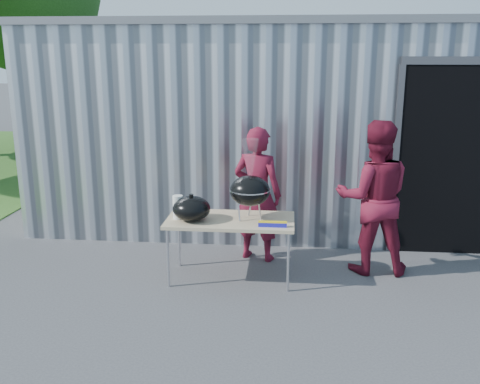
# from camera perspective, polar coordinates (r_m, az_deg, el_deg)

# --- Properties ---
(ground) EXTENTS (80.00, 80.00, 0.00)m
(ground) POSITION_cam_1_polar(r_m,az_deg,el_deg) (6.06, -1.48, -11.27)
(ground) COLOR #414143
(building) EXTENTS (8.20, 6.20, 3.10)m
(building) POSITION_cam_1_polar(r_m,az_deg,el_deg) (10.06, 6.86, 8.25)
(building) COLOR silver
(building) RESTS_ON ground
(folding_table) EXTENTS (1.50, 0.75, 0.75)m
(folding_table) POSITION_cam_1_polar(r_m,az_deg,el_deg) (6.31, -1.04, -3.22)
(folding_table) COLOR tan
(folding_table) RESTS_ON ground
(kettle_grill) EXTENTS (0.48, 0.48, 0.95)m
(kettle_grill) POSITION_cam_1_polar(r_m,az_deg,el_deg) (6.18, 1.06, 0.76)
(kettle_grill) COLOR black
(kettle_grill) RESTS_ON folding_table
(grill_lid) EXTENTS (0.44, 0.44, 0.32)m
(grill_lid) POSITION_cam_1_polar(r_m,az_deg,el_deg) (6.23, -5.19, -1.77)
(grill_lid) COLOR black
(grill_lid) RESTS_ON folding_table
(paper_towels) EXTENTS (0.12, 0.12, 0.28)m
(paper_towels) POSITION_cam_1_polar(r_m,az_deg,el_deg) (6.31, -6.64, -1.62)
(paper_towels) COLOR white
(paper_towels) RESTS_ON folding_table
(white_tub) EXTENTS (0.20, 0.15, 0.10)m
(white_tub) POSITION_cam_1_polar(r_m,az_deg,el_deg) (6.57, -5.61, -1.75)
(white_tub) COLOR white
(white_tub) RESTS_ON folding_table
(foil_box) EXTENTS (0.32, 0.06, 0.06)m
(foil_box) POSITION_cam_1_polar(r_m,az_deg,el_deg) (6.02, 3.49, -3.44)
(foil_box) COLOR #1B1AAF
(foil_box) RESTS_ON folding_table
(person_cook) EXTENTS (0.74, 0.59, 1.76)m
(person_cook) POSITION_cam_1_polar(r_m,az_deg,el_deg) (6.89, 1.86, -0.24)
(person_cook) COLOR maroon
(person_cook) RESTS_ON ground
(person_bystander) EXTENTS (0.92, 0.73, 1.88)m
(person_bystander) POSITION_cam_1_polar(r_m,az_deg,el_deg) (6.68, 14.06, -0.58)
(person_bystander) COLOR maroon
(person_bystander) RESTS_ON ground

